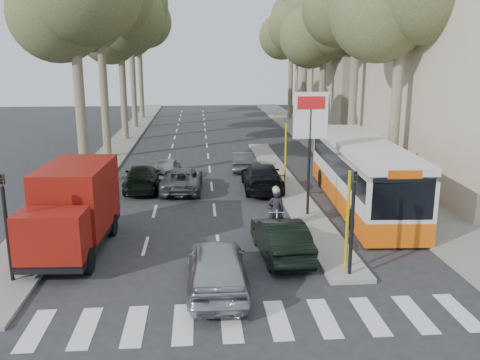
% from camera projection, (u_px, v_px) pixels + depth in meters
% --- Properties ---
extents(ground, '(120.00, 120.00, 0.00)m').
position_uv_depth(ground, '(246.00, 263.00, 17.83)').
color(ground, '#28282B').
rests_on(ground, ground).
extents(sidewalk_right, '(3.20, 70.00, 0.12)m').
position_uv_depth(sidewalk_right, '(320.00, 142.00, 42.72)').
color(sidewalk_right, gray).
rests_on(sidewalk_right, ground).
extents(median_left, '(2.40, 64.00, 0.12)m').
position_uv_depth(median_left, '(125.00, 139.00, 44.28)').
color(median_left, gray).
rests_on(median_left, ground).
extents(traffic_island, '(1.50, 26.00, 0.16)m').
position_uv_depth(traffic_island, '(285.00, 183.00, 28.72)').
color(traffic_island, gray).
rests_on(traffic_island, ground).
extents(building_far, '(11.00, 20.00, 16.00)m').
position_uv_depth(building_far, '(370.00, 47.00, 50.11)').
color(building_far, '#B7A88E').
rests_on(building_far, ground).
extents(billboard, '(1.50, 12.10, 5.60)m').
position_uv_depth(billboard, '(310.00, 136.00, 22.06)').
color(billboard, yellow).
rests_on(billboard, ground).
extents(traffic_light_island, '(0.16, 0.41, 3.60)m').
position_uv_depth(traffic_light_island, '(353.00, 205.00, 16.05)').
color(traffic_light_island, black).
rests_on(traffic_light_island, ground).
extents(traffic_light_left, '(0.16, 0.41, 3.60)m').
position_uv_depth(traffic_light_left, '(5.00, 209.00, 15.66)').
color(traffic_light_left, black).
rests_on(traffic_light_left, ground).
extents(tree_l_c, '(7.40, 7.20, 13.71)m').
position_uv_depth(tree_l_c, '(121.00, 20.00, 42.05)').
color(tree_l_c, '#6B604C').
rests_on(tree_l_c, ground).
extents(tree_l_d, '(7.40, 7.20, 15.66)m').
position_uv_depth(tree_l_d, '(131.00, 7.00, 49.38)').
color(tree_l_d, '#6B604C').
rests_on(tree_l_d, ground).
extents(tree_l_e, '(7.40, 7.20, 14.49)m').
position_uv_depth(tree_l_e, '(139.00, 23.00, 57.36)').
color(tree_l_e, '#6B604C').
rests_on(tree_l_e, ground).
extents(tree_r_c, '(7.40, 7.20, 13.32)m').
position_uv_depth(tree_r_c, '(326.00, 24.00, 41.55)').
color(tree_r_c, '#6B604C').
rests_on(tree_r_c, ground).
extents(tree_r_d, '(7.40, 7.20, 14.88)m').
position_uv_depth(tree_r_d, '(307.00, 14.00, 48.98)').
color(tree_r_d, '#6B604C').
rests_on(tree_r_d, ground).
extents(tree_r_e, '(7.40, 7.20, 14.10)m').
position_uv_depth(tree_r_e, '(293.00, 26.00, 56.90)').
color(tree_r_e, '#6B604C').
rests_on(tree_r_e, ground).
extents(silver_hatchback, '(1.86, 4.60, 1.56)m').
position_uv_depth(silver_hatchback, '(217.00, 266.00, 15.62)').
color(silver_hatchback, '#A9ABB1').
rests_on(silver_hatchback, ground).
extents(dark_hatchback, '(1.82, 4.37, 1.40)m').
position_uv_depth(dark_hatchback, '(281.00, 238.00, 18.31)').
color(dark_hatchback, black).
rests_on(dark_hatchback, ground).
extents(queue_car_a, '(2.25, 4.64, 1.27)m').
position_uv_depth(queue_car_a, '(182.00, 179.00, 27.32)').
color(queue_car_a, '#52555B').
rests_on(queue_car_a, ground).
extents(queue_car_b, '(2.15, 5.09, 1.46)m').
position_uv_depth(queue_car_b, '(262.00, 177.00, 27.45)').
color(queue_car_b, black).
rests_on(queue_car_b, ground).
extents(queue_car_c, '(1.77, 3.91, 1.30)m').
position_uv_depth(queue_car_c, '(167.00, 168.00, 29.98)').
color(queue_car_c, '#A1A3A9').
rests_on(queue_car_c, ground).
extents(queue_car_d, '(1.53, 3.65, 1.17)m').
position_uv_depth(queue_car_d, '(243.00, 161.00, 32.34)').
color(queue_car_d, '#47494E').
rests_on(queue_car_d, ground).
extents(queue_car_e, '(2.08, 4.73, 1.35)m').
position_uv_depth(queue_car_e, '(142.00, 178.00, 27.56)').
color(queue_car_e, black).
rests_on(queue_car_e, ground).
extents(red_truck, '(2.54, 6.03, 3.16)m').
position_uv_depth(red_truck, '(74.00, 207.00, 18.68)').
color(red_truck, black).
rests_on(red_truck, ground).
extents(city_bus, '(3.37, 12.22, 3.18)m').
position_uv_depth(city_bus, '(361.00, 172.00, 24.43)').
color(city_bus, '#E2590C').
rests_on(city_bus, ground).
extents(motorcycle, '(0.89, 2.30, 1.96)m').
position_uv_depth(motorcycle, '(276.00, 211.00, 20.88)').
color(motorcycle, black).
rests_on(motorcycle, ground).
extents(pedestrian_near, '(0.80, 1.12, 1.73)m').
position_uv_depth(pedestrian_near, '(407.00, 195.00, 22.93)').
color(pedestrian_near, '#3B324C').
rests_on(pedestrian_near, sidewalk_right).
extents(pedestrian_far, '(1.32, 1.27, 1.96)m').
position_uv_depth(pedestrian_far, '(359.00, 155.00, 31.53)').
color(pedestrian_far, brown).
rests_on(pedestrian_far, sidewalk_right).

